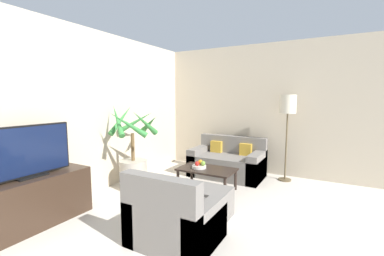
{
  "coord_description": "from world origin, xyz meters",
  "views": [
    {
      "loc": [
        -0.03,
        0.63,
        1.59
      ],
      "look_at": [
        -2.47,
        5.02,
        1.0
      ],
      "focal_mm": 24.0,
      "sensor_mm": 36.0,
      "label": 1
    }
  ],
  "objects_px": {
    "apple_green": "(203,163)",
    "ottoman": "(209,203)",
    "sofa_loveseat": "(227,163)",
    "coffee_table": "(207,171)",
    "potted_palm": "(133,160)",
    "floor_lamp": "(288,109)",
    "tv_console": "(33,202)",
    "television": "(30,151)",
    "orange_fruit": "(200,162)",
    "fruit_bowl": "(199,167)",
    "armchair": "(174,219)",
    "apple_red": "(197,164)"
  },
  "relations": [
    {
      "from": "apple_green",
      "to": "ottoman",
      "type": "height_order",
      "value": "apple_green"
    },
    {
      "from": "sofa_loveseat",
      "to": "coffee_table",
      "type": "distance_m",
      "value": 0.93
    },
    {
      "from": "potted_palm",
      "to": "floor_lamp",
      "type": "distance_m",
      "value": 2.99
    },
    {
      "from": "tv_console",
      "to": "coffee_table",
      "type": "distance_m",
      "value": 2.56
    },
    {
      "from": "sofa_loveseat",
      "to": "tv_console",
      "type": "bearing_deg",
      "value": -113.29
    },
    {
      "from": "ottoman",
      "to": "apple_green",
      "type": "bearing_deg",
      "value": 121.57
    },
    {
      "from": "television",
      "to": "floor_lamp",
      "type": "height_order",
      "value": "floor_lamp"
    },
    {
      "from": "floor_lamp",
      "to": "orange_fruit",
      "type": "xyz_separation_m",
      "value": [
        -1.24,
        -1.17,
        -0.92
      ]
    },
    {
      "from": "television",
      "to": "coffee_table",
      "type": "xyz_separation_m",
      "value": [
        1.32,
        2.19,
        -0.62
      ]
    },
    {
      "from": "floor_lamp",
      "to": "orange_fruit",
      "type": "bearing_deg",
      "value": -136.69
    },
    {
      "from": "potted_palm",
      "to": "fruit_bowl",
      "type": "xyz_separation_m",
      "value": [
        1.02,
        0.53,
        -0.1
      ]
    },
    {
      "from": "tv_console",
      "to": "orange_fruit",
      "type": "distance_m",
      "value": 2.52
    },
    {
      "from": "apple_green",
      "to": "armchair",
      "type": "height_order",
      "value": "armchair"
    },
    {
      "from": "orange_fruit",
      "to": "armchair",
      "type": "relative_size",
      "value": 0.09
    },
    {
      "from": "potted_palm",
      "to": "armchair",
      "type": "distance_m",
      "value": 1.91
    },
    {
      "from": "coffee_table",
      "to": "apple_red",
      "type": "height_order",
      "value": "apple_red"
    },
    {
      "from": "floor_lamp",
      "to": "coffee_table",
      "type": "height_order",
      "value": "floor_lamp"
    },
    {
      "from": "television",
      "to": "sofa_loveseat",
      "type": "height_order",
      "value": "television"
    },
    {
      "from": "apple_green",
      "to": "ottoman",
      "type": "distance_m",
      "value": 1.06
    },
    {
      "from": "television",
      "to": "fruit_bowl",
      "type": "distance_m",
      "value": 2.51
    },
    {
      "from": "apple_green",
      "to": "sofa_loveseat",
      "type": "bearing_deg",
      "value": 85.09
    },
    {
      "from": "television",
      "to": "sofa_loveseat",
      "type": "distance_m",
      "value": 3.46
    },
    {
      "from": "sofa_loveseat",
      "to": "apple_red",
      "type": "height_order",
      "value": "sofa_loveseat"
    },
    {
      "from": "television",
      "to": "ottoman",
      "type": "xyz_separation_m",
      "value": [
        1.79,
        1.29,
        -0.75
      ]
    },
    {
      "from": "coffee_table",
      "to": "armchair",
      "type": "distance_m",
      "value": 1.7
    },
    {
      "from": "coffee_table",
      "to": "fruit_bowl",
      "type": "distance_m",
      "value": 0.15
    },
    {
      "from": "orange_fruit",
      "to": "apple_red",
      "type": "bearing_deg",
      "value": -91.35
    },
    {
      "from": "tv_console",
      "to": "potted_palm",
      "type": "bearing_deg",
      "value": 83.79
    },
    {
      "from": "television",
      "to": "orange_fruit",
      "type": "distance_m",
      "value": 2.56
    },
    {
      "from": "sofa_loveseat",
      "to": "ottoman",
      "type": "bearing_deg",
      "value": -76.03
    },
    {
      "from": "tv_console",
      "to": "coffee_table",
      "type": "xyz_separation_m",
      "value": [
        1.32,
        2.19,
        0.02
      ]
    },
    {
      "from": "floor_lamp",
      "to": "tv_console",
      "type": "bearing_deg",
      "value": -125.55
    },
    {
      "from": "television",
      "to": "potted_palm",
      "type": "height_order",
      "value": "potted_palm"
    },
    {
      "from": "fruit_bowl",
      "to": "apple_red",
      "type": "distance_m",
      "value": 0.08
    },
    {
      "from": "sofa_loveseat",
      "to": "ottoman",
      "type": "distance_m",
      "value": 1.88
    },
    {
      "from": "tv_console",
      "to": "potted_palm",
      "type": "xyz_separation_m",
      "value": [
        0.18,
        1.62,
        0.19
      ]
    },
    {
      "from": "apple_red",
      "to": "fruit_bowl",
      "type": "bearing_deg",
      "value": 69.93
    },
    {
      "from": "apple_red",
      "to": "orange_fruit",
      "type": "xyz_separation_m",
      "value": [
        0.0,
        0.12,
        0.0
      ]
    },
    {
      "from": "potted_palm",
      "to": "apple_red",
      "type": "height_order",
      "value": "potted_palm"
    },
    {
      "from": "sofa_loveseat",
      "to": "coffee_table",
      "type": "height_order",
      "value": "sofa_loveseat"
    },
    {
      "from": "tv_console",
      "to": "potted_palm",
      "type": "relative_size",
      "value": 0.91
    },
    {
      "from": "coffee_table",
      "to": "ottoman",
      "type": "bearing_deg",
      "value": -62.17
    },
    {
      "from": "potted_palm",
      "to": "apple_green",
      "type": "height_order",
      "value": "potted_palm"
    },
    {
      "from": "orange_fruit",
      "to": "armchair",
      "type": "bearing_deg",
      "value": -71.99
    },
    {
      "from": "apple_red",
      "to": "tv_console",
      "type": "bearing_deg",
      "value": -119.25
    },
    {
      "from": "fruit_bowl",
      "to": "apple_green",
      "type": "distance_m",
      "value": 0.1
    },
    {
      "from": "orange_fruit",
      "to": "sofa_loveseat",
      "type": "bearing_deg",
      "value": 79.81
    },
    {
      "from": "apple_red",
      "to": "orange_fruit",
      "type": "bearing_deg",
      "value": 88.65
    },
    {
      "from": "floor_lamp",
      "to": "potted_palm",
      "type": "bearing_deg",
      "value": -141.76
    },
    {
      "from": "floor_lamp",
      "to": "ottoman",
      "type": "xyz_separation_m",
      "value": [
        -0.63,
        -2.1,
        -1.19
      ]
    }
  ]
}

